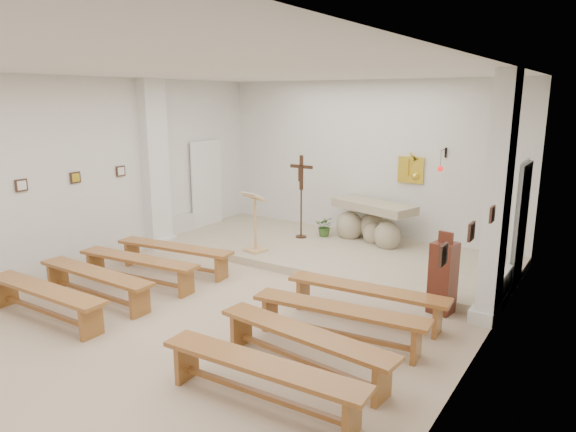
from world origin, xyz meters
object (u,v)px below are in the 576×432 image
Objects in this scene: donation_pedestal at (443,277)px; bench_left_second at (138,264)px; bench_left_front at (174,252)px; bench_right_front at (366,295)px; bench_right_third at (304,341)px; bench_left_fourth at (45,296)px; crucifix_stand at (301,191)px; bench_left_third at (95,279)px; bench_right_second at (339,316)px; bench_right_fourth at (261,373)px; altar at (372,225)px; lectern at (255,222)px.

bench_left_second is (-4.64, -1.71, -0.17)m from donation_pedestal.
bench_left_front and bench_right_front have the same top height.
bench_right_front is 1.69m from bench_right_third.
donation_pedestal is 0.53× the size of bench_left_fourth.
crucifix_stand is 3.88m from bench_left_second.
bench_right_second is at bearing 12.87° from bench_left_third.
bench_right_fourth is (2.85, -5.35, -0.81)m from crucifix_stand.
bench_right_front is at bearing -124.48° from donation_pedestal.
bench_right_second and bench_left_fourth have the same top height.
donation_pedestal is 0.52× the size of bench_right_front.
altar is 4.86m from bench_left_second.
lectern reaches higher than bench_right_fourth.
bench_right_front and bench_right_fourth have the same top height.
donation_pedestal is at bearing 3.66° from lectern.
bench_left_front is at bearing -105.67° from lectern.
bench_left_fourth is at bearing -162.29° from bench_right_second.
bench_left_third is at bearing -97.50° from bench_left_front.
crucifix_stand reaches higher than bench_right_third.
bench_left_fourth is at bearing -95.17° from altar.
bench_left_second is 1.01× the size of bench_left_fourth.
bench_left_fourth is at bearing -95.84° from bench_left_second.
donation_pedestal is 0.52× the size of bench_left_front.
altar is 0.81× the size of bench_right_third.
crucifix_stand reaches higher than bench_left_front.
lectern reaches higher than bench_left_fourth.
donation_pedestal is (2.26, -2.52, 0.04)m from altar.
bench_right_fourth is (3.06, -3.97, -0.37)m from lectern.
bench_right_second is 1.01× the size of bench_left_third.
bench_right_second is at bearing 22.98° from bench_left_fourth.
altar is 0.81× the size of bench_left_second.
bench_right_fourth is (3.82, 0.00, 0.00)m from bench_left_fourth.
bench_right_third and bench_right_fourth have the same top height.
bench_left_front is 1.01× the size of bench_left_fourth.
donation_pedestal is 5.30m from bench_left_third.
donation_pedestal is 2.69m from bench_right_third.
bench_right_fourth is at bearing -41.05° from bench_left_front.
lectern is 3.94m from donation_pedestal.
altar is at bearing 65.27° from bench_left_third.
altar is 0.81× the size of bench_right_second.
bench_right_fourth is at bearing -12.06° from bench_left_third.
bench_left_front and bench_left_third have the same top height.
bench_left_third is (-4.64, -2.55, -0.17)m from donation_pedestal.
donation_pedestal is 1.90m from bench_right_second.
bench_left_third is at bearing 164.90° from bench_right_fourth.
lectern is 0.67× the size of crucifix_stand.
bench_left_front is at bearing 89.12° from bench_left_fourth.
bench_right_third is at bearing 0.40° from bench_left_third.
bench_right_third is (3.06, -3.13, -0.37)m from lectern.
lectern is 0.51× the size of bench_left_second.
crucifix_stand reaches higher than bench_left_fourth.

